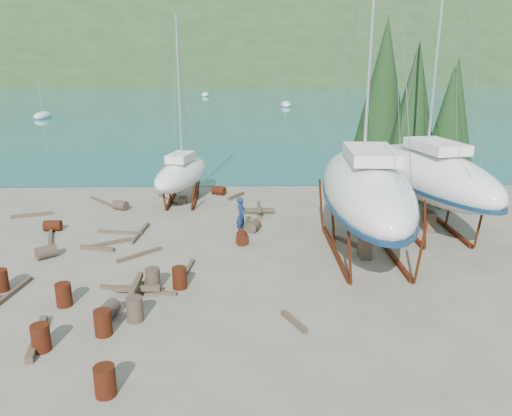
{
  "coord_description": "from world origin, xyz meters",
  "views": [
    {
      "loc": [
        1.6,
        -20.04,
        8.73
      ],
      "look_at": [
        2.18,
        3.0,
        1.91
      ],
      "focal_mm": 35.0,
      "sensor_mm": 36.0,
      "label": 1
    }
  ],
  "objects_px": {
    "small_sailboat_shore": "(182,174)",
    "large_sailboat_near": "(365,188)",
    "large_sailboat_far": "(429,174)",
    "worker": "(241,215)"
  },
  "relations": [
    {
      "from": "small_sailboat_shore",
      "to": "large_sailboat_near",
      "type": "bearing_deg",
      "value": -29.35
    },
    {
      "from": "large_sailboat_near",
      "to": "small_sailboat_shore",
      "type": "bearing_deg",
      "value": 140.57
    },
    {
      "from": "large_sailboat_far",
      "to": "small_sailboat_shore",
      "type": "distance_m",
      "value": 14.82
    },
    {
      "from": "small_sailboat_shore",
      "to": "worker",
      "type": "relative_size",
      "value": 5.77
    },
    {
      "from": "small_sailboat_shore",
      "to": "worker",
      "type": "bearing_deg",
      "value": -44.12
    },
    {
      "from": "large_sailboat_near",
      "to": "worker",
      "type": "distance_m",
      "value": 6.76
    },
    {
      "from": "large_sailboat_far",
      "to": "small_sailboat_shore",
      "type": "xyz_separation_m",
      "value": [
        -13.72,
        5.49,
        -1.13
      ]
    },
    {
      "from": "large_sailboat_near",
      "to": "large_sailboat_far",
      "type": "bearing_deg",
      "value": 44.17
    },
    {
      "from": "large_sailboat_near",
      "to": "worker",
      "type": "relative_size",
      "value": 10.04
    },
    {
      "from": "large_sailboat_near",
      "to": "worker",
      "type": "xyz_separation_m",
      "value": [
        -5.7,
        2.9,
        -2.19
      ]
    }
  ]
}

